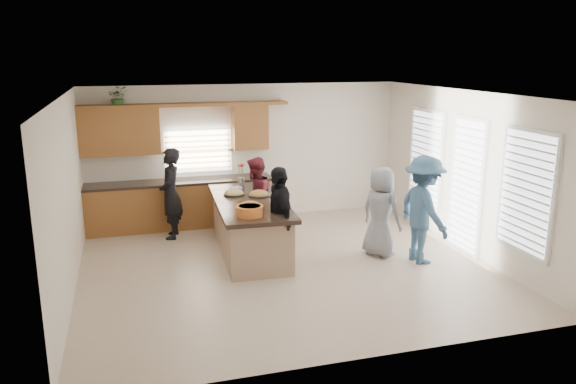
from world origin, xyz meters
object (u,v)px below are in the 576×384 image
object	(u,v)px
salad_bowl	(250,210)
woman_left_mid	(256,198)
woman_left_back	(171,194)
woman_right_front	(381,212)
woman_left_front	(279,218)
woman_right_back	(424,210)
island	(250,228)

from	to	relation	value
salad_bowl	woman_left_mid	distance (m)	1.85
woman_left_back	woman_left_mid	bearing A→B (deg)	85.25
woman_left_back	woman_right_front	size ratio (longest dim) A/B	1.10
woman_left_front	woman_right_front	size ratio (longest dim) A/B	1.08
woman_right_back	salad_bowl	bearing A→B (deg)	79.79
island	woman_left_front	distance (m)	0.94
salad_bowl	woman_left_mid	world-z (taller)	woman_left_mid
salad_bowl	woman_right_front	distance (m)	2.35
island	woman_left_front	world-z (taller)	woman_left_front
island	woman_right_back	size ratio (longest dim) A/B	1.52
woman_right_front	island	bearing A→B (deg)	43.83
salad_bowl	woman_left_front	size ratio (longest dim) A/B	0.25
island	woman_left_mid	world-z (taller)	woman_left_mid
salad_bowl	woman_right_back	world-z (taller)	woman_right_back
island	woman_right_back	distance (m)	2.96
salad_bowl	woman_left_front	distance (m)	0.56
woman_left_front	woman_right_front	xyz separation A→B (m)	(1.82, 0.07, -0.06)
woman_left_back	woman_left_front	xyz separation A→B (m)	(1.54, -2.05, -0.01)
woman_right_back	woman_right_front	bearing A→B (deg)	43.82
island	woman_left_back	size ratio (longest dim) A/B	1.61
island	woman_left_back	xyz separation A→B (m)	(-1.23, 1.24, 0.40)
woman_left_back	woman_right_front	world-z (taller)	woman_left_back
woman_right_front	woman_left_front	bearing A→B (deg)	65.10
salad_bowl	woman_left_mid	bearing A→B (deg)	74.35
woman_left_back	woman_left_mid	size ratio (longest dim) A/B	1.12
woman_left_front	woman_right_front	bearing A→B (deg)	91.16
woman_left_back	woman_right_front	bearing A→B (deg)	69.64
island	woman_right_front	xyz separation A→B (m)	(2.13, -0.73, 0.33)
island	salad_bowl	distance (m)	1.12
island	woman_left_mid	size ratio (longest dim) A/B	1.80
salad_bowl	woman_left_front	xyz separation A→B (m)	(0.51, 0.12, -0.20)
island	woman_left_mid	distance (m)	0.94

